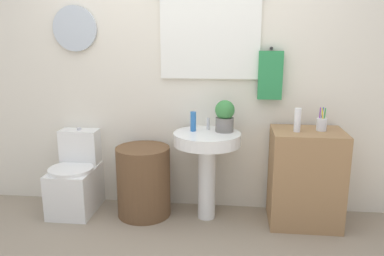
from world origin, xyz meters
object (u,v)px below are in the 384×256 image
Objects in this scene: soap_bottle at (193,121)px; potted_plant at (225,116)px; toilet at (76,180)px; lotion_bottle at (297,120)px; laundry_hamper at (144,181)px; wooden_cabinet at (305,178)px; toothbrush_cup at (322,124)px; pedestal_sink at (207,153)px.

soap_bottle is 0.63× the size of potted_plant.
lotion_bottle is at bearing -2.18° from toilet.
toilet is 0.62m from laundry_hamper.
soap_bottle reaches higher than toilet.
wooden_cabinet is at bearing 21.94° from lotion_bottle.
soap_bottle is 0.84m from lotion_bottle.
potted_plant reaches higher than soap_bottle.
soap_bottle is (0.43, 0.05, 0.53)m from laundry_hamper.
toothbrush_cup is (1.03, -0.03, 0.01)m from soap_bottle.
potted_plant is at bearing 1.25° from toilet.
toilet is at bearing 179.69° from toothbrush_cup.
laundry_hamper is at bearing 180.00° from pedestal_sink.
pedestal_sink is at bearing -1.55° from toilet.
lotion_bottle is (-0.10, -0.04, 0.49)m from wooden_cabinet.
toilet is at bearing -178.99° from soap_bottle.
toothbrush_cup is (0.77, -0.04, -0.04)m from potted_plant.
soap_bottle is at bearing 173.82° from lotion_bottle.
soap_bottle is at bearing 6.70° from laundry_hamper.
laundry_hamper is (0.62, -0.03, 0.03)m from toilet.
lotion_bottle is (0.83, -0.09, 0.05)m from soap_bottle.
soap_bottle is (1.05, 0.02, 0.56)m from toilet.
potted_plant is at bearing 174.88° from wooden_cabinet.
pedestal_sink is at bearing -180.00° from wooden_cabinet.
toilet is at bearing 178.45° from pedestal_sink.
soap_bottle is 1.03m from toothbrush_cup.
pedestal_sink is 0.83m from wooden_cabinet.
toilet is 2.15m from toothbrush_cup.
wooden_cabinet reaches higher than pedestal_sink.
pedestal_sink is (0.55, -0.00, 0.28)m from laundry_hamper.
laundry_hamper is 3.70× the size of soap_bottle.
wooden_cabinet is at bearing 0.00° from laundry_hamper.
wooden_cabinet reaches higher than laundry_hamper.
toothbrush_cup is at bearing -0.31° from toilet.
pedestal_sink is 0.77m from lotion_bottle.
laundry_hamper is at bearing 178.18° from lotion_bottle.
laundry_hamper is 3.29× the size of toothbrush_cup.
pedestal_sink reaches higher than laundry_hamper.
toothbrush_cup reaches higher than laundry_hamper.
toothbrush_cup is at bearing -1.66° from soap_bottle.
pedestal_sink is 4.56× the size of soap_bottle.
toilet is at bearing 177.82° from lotion_bottle.
wooden_cabinet is (1.98, -0.03, 0.12)m from toilet.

